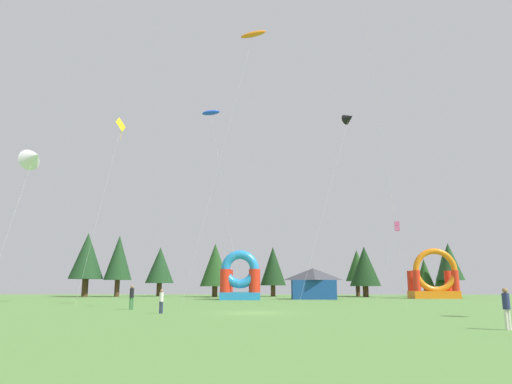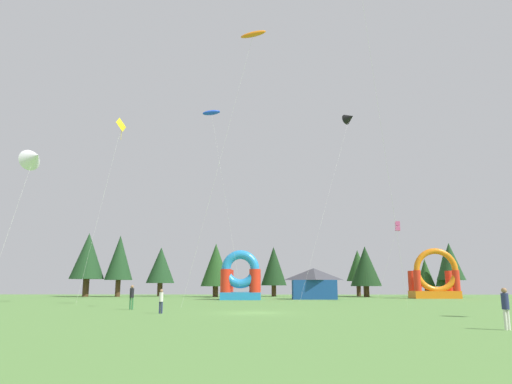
# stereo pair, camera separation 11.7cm
# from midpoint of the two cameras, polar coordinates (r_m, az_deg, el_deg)

# --- Properties ---
(ground_plane) EXTENTS (120.00, 120.00, 0.00)m
(ground_plane) POSITION_cam_midpoint_polar(r_m,az_deg,el_deg) (33.00, -0.15, -14.43)
(ground_plane) COLOR #5B8C42
(kite_orange_parafoil) EXTENTS (7.40, 2.76, 24.47)m
(kite_orange_parafoil) POSITION_cam_midpoint_polar(r_m,az_deg,el_deg) (44.62, -0.28, 18.49)
(kite_orange_parafoil) COLOR orange
(kite_orange_parafoil) RESTS_ON ground_plane
(kite_yellow_diamond) EXTENTS (3.47, 2.07, 18.91)m
(kite_yellow_diamond) POSITION_cam_midpoint_polar(r_m,az_deg,el_deg) (51.60, -15.82, 7.73)
(kite_yellow_diamond) COLOR yellow
(kite_yellow_diamond) RESTS_ON ground_plane
(kite_white_delta) EXTENTS (3.09, 3.47, 13.57)m
(kite_white_delta) POSITION_cam_midpoint_polar(r_m,az_deg,el_deg) (44.54, -25.23, 3.80)
(kite_white_delta) COLOR white
(kite_white_delta) RESTS_ON ground_plane
(kite_blue_parafoil) EXTENTS (5.34, 1.67, 24.55)m
(kite_blue_parafoil) POSITION_cam_midpoint_polar(r_m,az_deg,el_deg) (62.70, -5.36, 9.50)
(kite_blue_parafoil) COLOR blue
(kite_blue_parafoil) RESTS_ON ground_plane
(kite_black_delta) EXTENTS (8.45, 7.07, 24.43)m
(kite_black_delta) POSITION_cam_midpoint_polar(r_m,az_deg,el_deg) (64.51, 11.28, 8.78)
(kite_black_delta) COLOR black
(kite_black_delta) RESTS_ON ground_plane
(kite_pink_box) EXTENTS (3.03, 0.73, 9.13)m
(kite_pink_box) POSITION_cam_midpoint_polar(r_m,az_deg,el_deg) (57.50, 16.81, -3.99)
(kite_pink_box) COLOR #EA599E
(kite_pink_box) RESTS_ON ground_plane
(person_left_edge) EXTENTS (0.34, 0.34, 1.59)m
(person_left_edge) POSITION_cam_midpoint_polar(r_m,az_deg,el_deg) (32.89, -11.31, -12.58)
(person_left_edge) COLOR navy
(person_left_edge) RESTS_ON ground_plane
(person_far_side) EXTENTS (0.40, 0.40, 1.76)m
(person_far_side) POSITION_cam_midpoint_polar(r_m,az_deg,el_deg) (23.29, 28.07, -11.95)
(person_far_side) COLOR silver
(person_far_side) RESTS_ON ground_plane
(person_near_camera) EXTENTS (0.32, 0.32, 1.85)m
(person_near_camera) POSITION_cam_midpoint_polar(r_m,az_deg,el_deg) (38.49, -14.71, -11.96)
(person_near_camera) COLOR #33723F
(person_near_camera) RESTS_ON ground_plane
(inflatable_orange_dome) EXTENTS (5.03, 4.99, 6.17)m
(inflatable_orange_dome) POSITION_cam_midpoint_polar(r_m,az_deg,el_deg) (61.07, -1.79, -10.80)
(inflatable_orange_dome) COLOR #268CD8
(inflatable_orange_dome) RESTS_ON ground_plane
(inflatable_blue_arch) EXTENTS (6.28, 3.58, 6.86)m
(inflatable_blue_arch) POSITION_cam_midpoint_polar(r_m,az_deg,el_deg) (70.96, 20.89, -10.02)
(inflatable_blue_arch) COLOR orange
(inflatable_blue_arch) RESTS_ON ground_plane
(festival_tent) EXTENTS (5.65, 3.67, 4.02)m
(festival_tent) POSITION_cam_midpoint_polar(r_m,az_deg,el_deg) (63.73, 7.07, -10.95)
(festival_tent) COLOR #19478C
(festival_tent) RESTS_ON ground_plane
(tree_row_0) EXTENTS (5.36, 5.36, 10.07)m
(tree_row_0) POSITION_cam_midpoint_polar(r_m,az_deg,el_deg) (80.86, -19.63, -7.33)
(tree_row_0) COLOR #4C331E
(tree_row_0) RESTS_ON ground_plane
(tree_row_1) EXTENTS (4.35, 4.35, 9.66)m
(tree_row_1) POSITION_cam_midpoint_polar(r_m,az_deg,el_deg) (79.15, -16.15, -7.67)
(tree_row_1) COLOR #4C331E
(tree_row_1) RESTS_ON ground_plane
(tree_row_2) EXTENTS (4.65, 4.65, 8.02)m
(tree_row_2) POSITION_cam_midpoint_polar(r_m,az_deg,el_deg) (80.82, -11.41, -8.69)
(tree_row_2) COLOR #4C331E
(tree_row_2) RESTS_ON ground_plane
(tree_row_3) EXTENTS (4.69, 4.69, 8.26)m
(tree_row_3) POSITION_cam_midpoint_polar(r_m,az_deg,el_deg) (75.03, -4.84, -8.79)
(tree_row_3) COLOR #4C331E
(tree_row_3) RESTS_ON ground_plane
(tree_row_4) EXTENTS (4.19, 4.19, 8.03)m
(tree_row_4) POSITION_cam_midpoint_polar(r_m,az_deg,el_deg) (78.23, 2.20, -8.96)
(tree_row_4) COLOR #4C331E
(tree_row_4) RESTS_ON ground_plane
(tree_row_5) EXTENTS (3.81, 3.81, 7.51)m
(tree_row_5) POSITION_cam_midpoint_polar(r_m,az_deg,el_deg) (80.33, 12.25, -8.72)
(tree_row_5) COLOR #4C331E
(tree_row_5) RESTS_ON ground_plane
(tree_row_6) EXTENTS (4.79, 4.79, 7.79)m
(tree_row_6) POSITION_cam_midpoint_polar(r_m,az_deg,el_deg) (76.40, 13.14, -8.75)
(tree_row_6) COLOR #4C331E
(tree_row_6) RESTS_ON ground_plane
(tree_row_7) EXTENTS (2.88, 2.88, 5.99)m
(tree_row_7) POSITION_cam_midpoint_polar(r_m,az_deg,el_deg) (81.66, 19.84, -9.19)
(tree_row_7) COLOR #4C331E
(tree_row_7) RESTS_ON ground_plane
(tree_row_8) EXTENTS (3.29, 3.29, 7.27)m
(tree_row_8) POSITION_cam_midpoint_polar(r_m,az_deg,el_deg) (80.44, 22.00, -8.55)
(tree_row_8) COLOR #4C331E
(tree_row_8) RESTS_ON ground_plane
(tree_row_9) EXTENTS (4.23, 4.23, 8.22)m
(tree_row_9) POSITION_cam_midpoint_polar(r_m,az_deg,el_deg) (79.09, 22.45, -7.81)
(tree_row_9) COLOR #4C331E
(tree_row_9) RESTS_ON ground_plane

